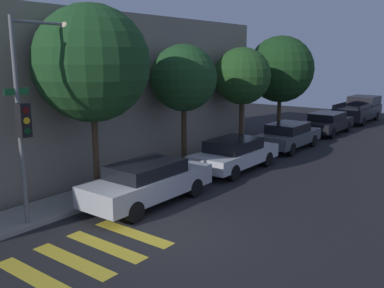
% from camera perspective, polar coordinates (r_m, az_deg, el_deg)
% --- Properties ---
extents(ground_plane, '(60.00, 60.00, 0.00)m').
position_cam_1_polar(ground_plane, '(11.74, -3.23, -11.98)').
color(ground_plane, black).
extents(sidewalk, '(26.00, 1.70, 0.14)m').
position_cam_1_polar(sidewalk, '(14.51, -15.59, -7.41)').
color(sidewalk, gray).
rests_on(sidewalk, ground).
extents(crosswalk, '(5.39, 2.60, 0.00)m').
position_cam_1_polar(crosswalk, '(10.49, -17.82, -15.57)').
color(crosswalk, gold).
rests_on(crosswalk, ground).
extents(traffic_light_pole, '(2.19, 0.56, 5.73)m').
position_cam_1_polar(traffic_light_pole, '(12.33, -20.56, 5.89)').
color(traffic_light_pole, slate).
rests_on(traffic_light_pole, ground).
extents(sedan_near_corner, '(4.66, 1.75, 1.40)m').
position_cam_1_polar(sedan_near_corner, '(13.86, -5.83, -4.99)').
color(sedan_near_corner, '#B7BABF').
rests_on(sedan_near_corner, ground).
extents(sedan_middle, '(4.47, 1.83, 1.34)m').
position_cam_1_polar(sedan_middle, '(17.91, 5.68, -1.27)').
color(sedan_middle, silver).
rests_on(sedan_middle, ground).
extents(sedan_far_end, '(4.35, 1.79, 1.35)m').
position_cam_1_polar(sedan_far_end, '(22.43, 12.73, 1.14)').
color(sedan_far_end, '#4C5156').
rests_on(sedan_far_end, ground).
extents(sedan_tail_of_row, '(4.53, 1.85, 1.32)m').
position_cam_1_polar(sedan_tail_of_row, '(27.52, 17.60, 2.76)').
color(sedan_tail_of_row, black).
rests_on(sedan_tail_of_row, ground).
extents(pickup_truck, '(5.42, 2.04, 1.77)m').
position_cam_1_polar(pickup_truck, '(33.52, 21.37, 4.32)').
color(pickup_truck, black).
rests_on(pickup_truck, ground).
extents(tree_near_corner, '(3.76, 3.76, 6.35)m').
position_cam_1_polar(tree_near_corner, '(14.25, -13.24, 10.38)').
color(tree_near_corner, '#4C3823').
rests_on(tree_near_corner, ground).
extents(tree_midblock, '(2.74, 2.74, 5.20)m').
position_cam_1_polar(tree_midblock, '(17.67, -1.11, 8.76)').
color(tree_midblock, '#42301E').
rests_on(tree_midblock, ground).
extents(tree_far_end, '(2.82, 2.82, 5.15)m').
position_cam_1_polar(tree_far_end, '(21.51, 6.71, 8.96)').
color(tree_far_end, '#42301E').
rests_on(tree_far_end, ground).
extents(tree_behind_truck, '(3.77, 3.77, 5.85)m').
position_cam_1_polar(tree_behind_truck, '(25.25, 11.75, 9.72)').
color(tree_behind_truck, '#4C3823').
rests_on(tree_behind_truck, ground).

